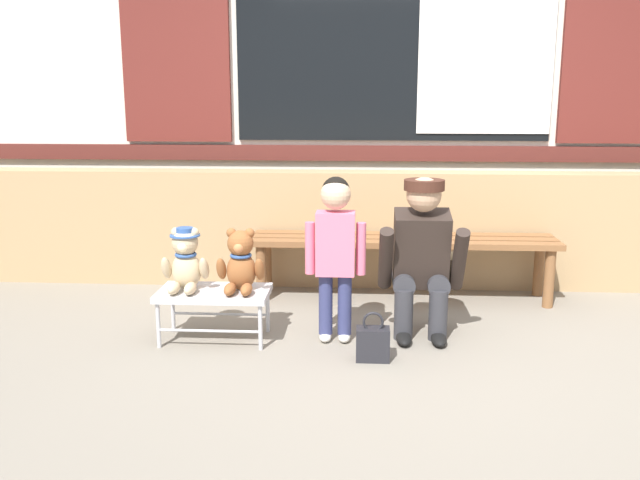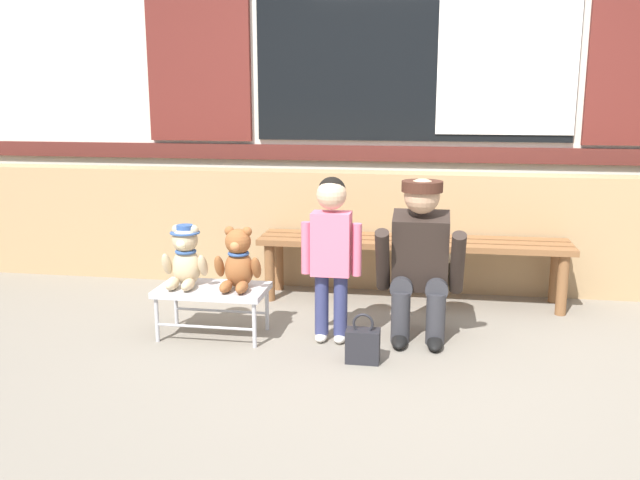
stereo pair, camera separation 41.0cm
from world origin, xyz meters
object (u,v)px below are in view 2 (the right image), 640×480
(small_display_bench, at_px, (213,292))
(adult_crouching, at_px, (422,259))
(wooden_bench_long, at_px, (412,249))
(teddy_bear_with_hat, at_px, (185,257))
(teddy_bear_plain, at_px, (238,261))
(child_standing, at_px, (331,241))
(handbag_on_ground, at_px, (363,345))

(small_display_bench, bearing_deg, adult_crouching, 7.59)
(wooden_bench_long, height_order, teddy_bear_with_hat, teddy_bear_with_hat)
(wooden_bench_long, xyz_separation_m, teddy_bear_plain, (-0.97, -0.88, 0.09))
(child_standing, distance_m, handbag_on_ground, 0.61)
(child_standing, relative_size, handbag_on_ground, 3.52)
(wooden_bench_long, relative_size, handbag_on_ground, 7.72)
(wooden_bench_long, relative_size, small_display_bench, 3.28)
(teddy_bear_with_hat, xyz_separation_m, handbag_on_ground, (1.08, -0.26, -0.38))
(teddy_bear_plain, distance_m, handbag_on_ground, 0.88)
(teddy_bear_plain, relative_size, adult_crouching, 0.38)
(child_standing, bearing_deg, wooden_bench_long, 63.09)
(adult_crouching, bearing_deg, teddy_bear_with_hat, -173.38)
(teddy_bear_plain, bearing_deg, child_standing, 3.07)
(wooden_bench_long, distance_m, handbag_on_ground, 1.20)
(small_display_bench, distance_m, child_standing, 0.77)
(wooden_bench_long, xyz_separation_m, child_standing, (-0.43, -0.85, 0.22))
(teddy_bear_with_hat, relative_size, adult_crouching, 0.38)
(small_display_bench, height_order, teddy_bear_with_hat, teddy_bear_with_hat)
(handbag_on_ground, bearing_deg, teddy_bear_with_hat, 166.29)
(wooden_bench_long, bearing_deg, teddy_bear_plain, -137.81)
(teddy_bear_with_hat, xyz_separation_m, adult_crouching, (1.37, 0.16, 0.01))
(wooden_bench_long, relative_size, adult_crouching, 2.21)
(wooden_bench_long, height_order, child_standing, child_standing)
(handbag_on_ground, bearing_deg, wooden_bench_long, 79.22)
(small_display_bench, distance_m, adult_crouching, 1.24)
(wooden_bench_long, xyz_separation_m, small_display_bench, (-1.13, -0.88, -0.11))
(teddy_bear_plain, xyz_separation_m, adult_crouching, (1.05, 0.16, 0.02))
(small_display_bench, bearing_deg, teddy_bear_with_hat, 179.23)
(teddy_bear_with_hat, relative_size, child_standing, 0.38)
(small_display_bench, relative_size, adult_crouching, 0.67)
(teddy_bear_with_hat, bearing_deg, teddy_bear_plain, -0.13)
(child_standing, distance_m, adult_crouching, 0.54)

